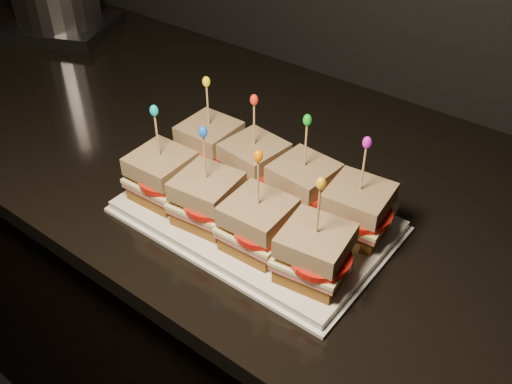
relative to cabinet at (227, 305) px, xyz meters
The scene contains 61 objects.
cabinet is the anchor object (origin of this frame).
granite_slab 0.43m from the cabinet, 90.00° to the right, with size 2.44×0.70×0.03m, color black.
platter 0.51m from the cabinet, 35.99° to the right, with size 0.38×0.24×0.02m, color white.
platter_rim 0.51m from the cabinet, 35.99° to the right, with size 0.39×0.25×0.01m, color white.
sandwich_0_bread_bot 0.49m from the cabinet, 57.56° to the right, with size 0.08×0.08×0.02m, color #573210.
sandwich_0_ham 0.50m from the cabinet, 57.56° to the right, with size 0.09×0.08×0.01m, color #B96256.
sandwich_0_cheese 0.51m from the cabinet, 57.56° to the right, with size 0.09×0.09×0.01m, color #F9F19F.
sandwich_0_tomato 0.52m from the cabinet, 53.95° to the right, with size 0.08×0.08×0.01m, color red.
sandwich_0_bread_top 0.53m from the cabinet, 57.56° to the right, with size 0.08×0.08×0.03m, color #4D2810.
sandwich_0_pick 0.58m from the cabinet, 57.56° to the right, with size 0.00×0.00×0.09m, color tan.
sandwich_0_frill 0.62m from the cabinet, 57.56° to the right, with size 0.01×0.01×0.02m, color #FAF30D.
sandwich_1_bread_bot 0.51m from the cabinet, 30.02° to the right, with size 0.08×0.08×0.02m, color #573210.
sandwich_1_ham 0.52m from the cabinet, 30.02° to the right, with size 0.09×0.08×0.01m, color #B96256.
sandwich_1_cheese 0.53m from the cabinet, 30.02° to the right, with size 0.09×0.09×0.01m, color #F9F19F.
sandwich_1_tomato 0.54m from the cabinet, 29.76° to the right, with size 0.08×0.08×0.01m, color red.
sandwich_1_bread_top 0.55m from the cabinet, 30.02° to the right, with size 0.08×0.08×0.03m, color #4D2810.
sandwich_1_pick 0.59m from the cabinet, 30.02° to the right, with size 0.00×0.00×0.09m, color tan.
sandwich_1_frill 0.64m from the cabinet, 30.02° to the right, with size 0.01×0.01×0.02m, color red.
sandwich_2_bread_bot 0.54m from the cabinet, 19.49° to the right, with size 0.08×0.08×0.02m, color #573210.
sandwich_2_ham 0.55m from the cabinet, 19.49° to the right, with size 0.09×0.08×0.01m, color #B96256.
sandwich_2_cheese 0.56m from the cabinet, 19.49° to the right, with size 0.09×0.09×0.01m, color #F9F19F.
sandwich_2_tomato 0.57m from the cabinet, 19.85° to the right, with size 0.08×0.08×0.01m, color red.
sandwich_2_bread_top 0.58m from the cabinet, 19.49° to the right, with size 0.08×0.08×0.03m, color #4D2810.
sandwich_2_pick 0.62m from the cabinet, 19.49° to the right, with size 0.00×0.00×0.09m, color tan.
sandwich_2_frill 0.66m from the cabinet, 19.49° to the right, with size 0.01×0.01×0.02m, color green.
sandwich_3_bread_bot 0.58m from the cabinet, 14.31° to the right, with size 0.08×0.08×0.02m, color #573210.
sandwich_3_ham 0.60m from the cabinet, 14.31° to the right, with size 0.09×0.08×0.01m, color #B96256.
sandwich_3_cheese 0.60m from the cabinet, 14.31° to the right, with size 0.09×0.09×0.01m, color #F9F19F.
sandwich_3_tomato 0.61m from the cabinet, 14.78° to the right, with size 0.08×0.08×0.01m, color red.
sandwich_3_bread_top 0.62m from the cabinet, 14.31° to the right, with size 0.08×0.08×0.03m, color #4D2810.
sandwich_3_pick 0.66m from the cabinet, 14.31° to the right, with size 0.00×0.00×0.09m, color tan.
sandwich_3_frill 0.70m from the cabinet, 14.31° to the right, with size 0.01×0.01×0.02m, color #D815C7.
sandwich_4_bread_bot 0.52m from the cabinet, 74.62° to the right, with size 0.08×0.08×0.02m, color #573210.
sandwich_4_ham 0.53m from the cabinet, 74.62° to the right, with size 0.09×0.08×0.01m, color #B96256.
sandwich_4_cheese 0.54m from the cabinet, 74.62° to the right, with size 0.09×0.09×0.01m, color #F9F19F.
sandwich_4_tomato 0.55m from the cabinet, 71.85° to the right, with size 0.08×0.08×0.01m, color red.
sandwich_4_bread_top 0.56m from the cabinet, 74.62° to the right, with size 0.08×0.08×0.03m, color #4D2810.
sandwich_4_pick 0.60m from the cabinet, 74.62° to the right, with size 0.00×0.00×0.09m, color tan.
sandwich_4_frill 0.65m from the cabinet, 74.62° to the right, with size 0.01×0.01×0.02m, color #0BB5C5.
sandwich_5_bread_bot 0.53m from the cabinet, 53.16° to the right, with size 0.08×0.08×0.02m, color #573210.
sandwich_5_ham 0.55m from the cabinet, 53.16° to the right, with size 0.09×0.08×0.01m, color #B96256.
sandwich_5_cheese 0.55m from the cabinet, 53.16° to the right, with size 0.09×0.09×0.01m, color #F9F19F.
sandwich_5_tomato 0.57m from the cabinet, 51.78° to the right, with size 0.08×0.08×0.01m, color red.
sandwich_5_bread_top 0.58m from the cabinet, 53.16° to the right, with size 0.08×0.08×0.03m, color #4D2810.
sandwich_5_pick 0.62m from the cabinet, 53.16° to the right, with size 0.00×0.00×0.09m, color tan.
sandwich_5_frill 0.66m from the cabinet, 53.16° to the right, with size 0.01×0.01×0.02m, color blue.
sandwich_6_bread_bot 0.56m from the cabinet, 39.26° to the right, with size 0.08×0.08×0.02m, color #573210.
sandwich_6_ham 0.58m from the cabinet, 39.26° to the right, with size 0.09×0.08×0.01m, color #B96256.
sandwich_6_cheese 0.58m from the cabinet, 39.26° to the right, with size 0.09×0.09×0.01m, color #F9F19F.
sandwich_6_tomato 0.60m from the cabinet, 38.72° to the right, with size 0.08×0.08×0.01m, color red.
sandwich_6_bread_top 0.61m from the cabinet, 39.26° to the right, with size 0.08×0.08×0.03m, color #4D2810.
sandwich_6_pick 0.64m from the cabinet, 39.26° to the right, with size 0.00×0.00×0.09m, color tan.
sandwich_6_frill 0.68m from the cabinet, 39.26° to the right, with size 0.01×0.01×0.02m, color orange.
sandwich_7_bread_bot 0.61m from the cabinet, 30.50° to the right, with size 0.08×0.08×0.02m, color #573210.
sandwich_7_ham 0.62m from the cabinet, 30.50° to the right, with size 0.09×0.08×0.01m, color #B96256.
sandwich_7_cheese 0.63m from the cabinet, 30.50° to the right, with size 0.09×0.09×0.01m, color #F9F19F.
sandwich_7_tomato 0.64m from the cabinet, 30.37° to the right, with size 0.08×0.08×0.01m, color red.
sandwich_7_bread_top 0.65m from the cabinet, 30.50° to the right, with size 0.08×0.08×0.03m, color #4D2810.
sandwich_7_pick 0.68m from the cabinet, 30.50° to the right, with size 0.00×0.00×0.09m, color tan.
sandwich_7_frill 0.72m from the cabinet, 30.50° to the right, with size 0.01×0.01×0.02m, color gold.
appliance_base 0.79m from the cabinet, 167.78° to the left, with size 0.24×0.20×0.03m, color #262628.
Camera 1 is at (0.90, 1.01, 1.42)m, focal length 40.00 mm.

